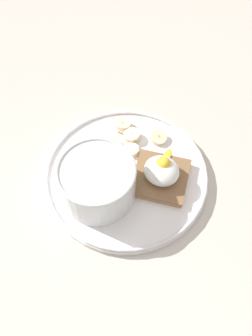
# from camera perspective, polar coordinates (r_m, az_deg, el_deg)

# --- Properties ---
(ground_plane) EXTENTS (1.20, 1.20, 0.02)m
(ground_plane) POSITION_cam_1_polar(r_m,az_deg,el_deg) (0.64, -0.00, -1.90)
(ground_plane) COLOR beige
(ground_plane) RESTS_ON ground
(plate) EXTENTS (0.27, 0.27, 0.02)m
(plate) POSITION_cam_1_polar(r_m,az_deg,el_deg) (0.63, -0.00, -1.07)
(plate) COLOR white
(plate) RESTS_ON ground_plane
(oatmeal_bowl) EXTENTS (0.12, 0.12, 0.07)m
(oatmeal_bowl) POSITION_cam_1_polar(r_m,az_deg,el_deg) (0.58, -4.40, -2.09)
(oatmeal_bowl) COLOR white
(oatmeal_bowl) RESTS_ON plate
(toast_slice) EXTENTS (0.12, 0.12, 0.01)m
(toast_slice) POSITION_cam_1_polar(r_m,az_deg,el_deg) (0.62, 5.28, -1.46)
(toast_slice) COLOR olive
(toast_slice) RESTS_ON plate
(poached_egg) EXTENTS (0.06, 0.08, 0.04)m
(poached_egg) POSITION_cam_1_polar(r_m,az_deg,el_deg) (0.60, 5.48, -0.27)
(poached_egg) COLOR white
(poached_egg) RESTS_ON toast_slice
(banana_slice_front) EXTENTS (0.04, 0.04, 0.01)m
(banana_slice_front) POSITION_cam_1_polar(r_m,az_deg,el_deg) (0.66, 0.90, 4.95)
(banana_slice_front) COLOR beige
(banana_slice_front) RESTS_ON plate
(banana_slice_left) EXTENTS (0.03, 0.03, 0.02)m
(banana_slice_left) POSITION_cam_1_polar(r_m,az_deg,el_deg) (0.68, -0.57, 6.59)
(banana_slice_left) COLOR #FCE5BB
(banana_slice_left) RESTS_ON plate
(banana_slice_back) EXTENTS (0.03, 0.03, 0.01)m
(banana_slice_back) POSITION_cam_1_polar(r_m,az_deg,el_deg) (0.66, 4.64, 4.85)
(banana_slice_back) COLOR beige
(banana_slice_back) RESTS_ON plate
(banana_slice_right) EXTENTS (0.04, 0.04, 0.01)m
(banana_slice_right) POSITION_cam_1_polar(r_m,az_deg,el_deg) (0.65, -2.03, 3.62)
(banana_slice_right) COLOR beige
(banana_slice_right) RESTS_ON plate
(banana_slice_inner) EXTENTS (0.04, 0.04, 0.01)m
(banana_slice_inner) POSITION_cam_1_polar(r_m,az_deg,el_deg) (0.65, 0.79, 2.77)
(banana_slice_inner) COLOR beige
(banana_slice_inner) RESTS_ON plate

